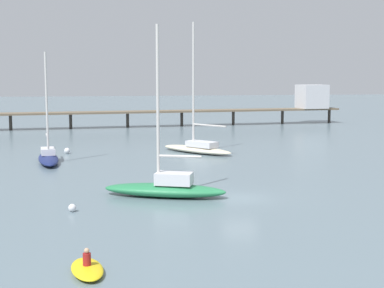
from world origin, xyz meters
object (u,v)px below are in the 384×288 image
object	(u,v)px
pier	(243,103)
dinghy_yellow	(87,268)
mooring_buoy_mid	(72,208)
sailboat_cream	(198,146)
mooring_buoy_outer	(67,151)
sailboat_navy	(48,156)
sailboat_green	(166,186)

from	to	relation	value
pier	dinghy_yellow	xyz separation A→B (m)	(-26.33, -70.21, -3.60)
dinghy_yellow	mooring_buoy_mid	bearing A→B (deg)	95.50
dinghy_yellow	pier	bearing A→B (deg)	69.44
sailboat_cream	mooring_buoy_outer	world-z (taller)	sailboat_cream
sailboat_cream	dinghy_yellow	size ratio (longest dim) A/B	4.51
sailboat_navy	mooring_buoy_mid	bearing A→B (deg)	-81.38
sailboat_cream	mooring_buoy_mid	bearing A→B (deg)	-117.18
mooring_buoy_outer	pier	bearing A→B (deg)	47.65
dinghy_yellow	mooring_buoy_mid	world-z (taller)	dinghy_yellow
sailboat_green	sailboat_navy	size ratio (longest dim) A/B	1.12
sailboat_cream	mooring_buoy_mid	distance (m)	28.23
sailboat_green	sailboat_navy	xyz separation A→B (m)	(-9.66, 17.57, -0.08)
mooring_buoy_mid	pier	bearing A→B (deg)	65.03
sailboat_navy	mooring_buoy_outer	size ratio (longest dim) A/B	16.85
sailboat_green	mooring_buoy_outer	size ratio (longest dim) A/B	18.79
sailboat_green	dinghy_yellow	size ratio (longest dim) A/B	3.79
sailboat_cream	mooring_buoy_mid	xyz separation A→B (m)	(-12.89, -25.11, -0.51)
pier	mooring_buoy_mid	size ratio (longest dim) A/B	133.75
pier	sailboat_green	bearing A→B (deg)	-110.65
sailboat_cream	mooring_buoy_mid	size ratio (longest dim) A/B	28.79
sailboat_green	mooring_buoy_mid	world-z (taller)	sailboat_green
dinghy_yellow	mooring_buoy_outer	distance (m)	38.45
sailboat_green	mooring_buoy_outer	bearing A→B (deg)	108.92
dinghy_yellow	mooring_buoy_outer	xyz separation A→B (m)	(-2.71, 38.35, 0.12)
pier	sailboat_green	distance (m)	59.42
sailboat_cream	mooring_buoy_outer	distance (m)	14.65
sailboat_navy	mooring_buoy_mid	size ratio (longest dim) A/B	21.68
dinghy_yellow	sailboat_green	bearing A→B (deg)	69.79
pier	sailboat_cream	distance (m)	36.88
pier	dinghy_yellow	bearing A→B (deg)	-110.56
sailboat_cream	mooring_buoy_outer	bearing A→B (deg)	172.53
sailboat_green	mooring_buoy_mid	xyz separation A→B (m)	(-6.49, -3.34, -0.51)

